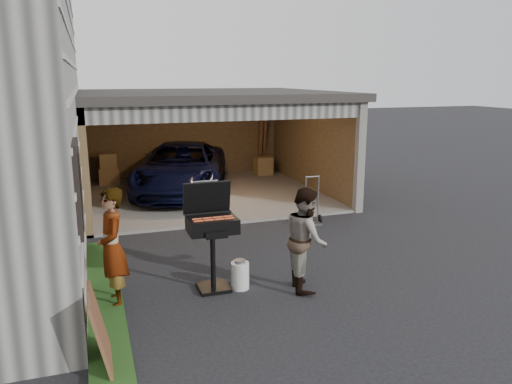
% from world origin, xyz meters
% --- Properties ---
extents(ground, '(80.00, 80.00, 0.00)m').
position_xyz_m(ground, '(0.00, 0.00, 0.00)').
color(ground, black).
rests_on(ground, ground).
extents(groundcover_strip, '(0.50, 8.00, 0.06)m').
position_xyz_m(groundcover_strip, '(-2.25, -1.00, 0.03)').
color(groundcover_strip, '#193814').
rests_on(groundcover_strip, ground).
extents(garage, '(6.80, 6.30, 2.90)m').
position_xyz_m(garage, '(0.76, 6.79, 1.87)').
color(garage, '#605E59').
rests_on(garage, ground).
extents(minivan, '(3.68, 5.44, 1.39)m').
position_xyz_m(minivan, '(0.13, 6.90, 0.69)').
color(minivan, black).
rests_on(minivan, ground).
extents(woman, '(0.48, 0.68, 1.76)m').
position_xyz_m(woman, '(-2.10, 0.12, 0.88)').
color(woman, silver).
rests_on(woman, ground).
extents(man, '(0.77, 0.90, 1.63)m').
position_xyz_m(man, '(0.80, -0.20, 0.82)').
color(man, '#4C211D').
rests_on(man, ground).
extents(bbq_grill, '(0.75, 0.66, 1.68)m').
position_xyz_m(bbq_grill, '(-0.60, 0.24, 0.99)').
color(bbq_grill, black).
rests_on(bbq_grill, ground).
extents(propane_tank, '(0.34, 0.34, 0.43)m').
position_xyz_m(propane_tank, '(-0.19, 0.10, 0.22)').
color(propane_tank, white).
rests_on(propane_tank, ground).
extents(plywood_panel, '(0.23, 0.84, 0.93)m').
position_xyz_m(plywood_panel, '(-2.34, -1.50, 0.46)').
color(plywood_panel, '#512B1C').
rests_on(plywood_panel, ground).
extents(hand_truck, '(0.46, 0.35, 1.12)m').
position_xyz_m(hand_truck, '(2.40, 2.98, 0.21)').
color(hand_truck, slate).
rests_on(hand_truck, ground).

